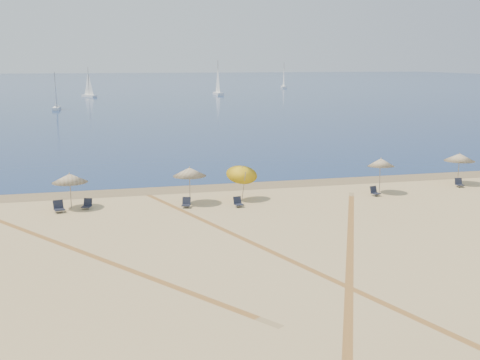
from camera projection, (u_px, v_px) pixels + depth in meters
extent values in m
plane|color=tan|center=(376.00, 332.00, 19.84)|extent=(160.00, 160.00, 0.00)
plane|color=#0C2151|center=(122.00, 83.00, 233.97)|extent=(500.00, 500.00, 0.00)
plane|color=olive|center=(227.00, 186.00, 42.68)|extent=(500.00, 500.00, 0.00)
cylinder|color=gray|center=(71.00, 192.00, 36.20)|extent=(0.05, 0.05, 2.09)
cone|color=#FFEFCF|center=(70.00, 178.00, 36.02)|extent=(2.21, 2.21, 0.55)
sphere|color=gray|center=(69.00, 173.00, 35.96)|extent=(0.08, 0.08, 0.08)
cylinder|color=gray|center=(190.00, 187.00, 37.35)|extent=(0.05, 0.05, 2.26)
cone|color=#FFEFCF|center=(190.00, 172.00, 37.16)|extent=(2.16, 2.16, 0.55)
sphere|color=gray|center=(189.00, 167.00, 37.09)|extent=(0.08, 0.08, 0.08)
cylinder|color=gray|center=(244.00, 186.00, 37.83)|extent=(0.05, 1.07, 2.13)
cone|color=yellow|center=(242.00, 171.00, 38.07)|extent=(2.07, 2.10, 1.40)
sphere|color=gray|center=(242.00, 167.00, 38.01)|extent=(0.08, 0.08, 0.08)
cylinder|color=gray|center=(380.00, 177.00, 40.41)|extent=(0.05, 0.17, 2.35)
cone|color=#FFEFCF|center=(381.00, 162.00, 40.15)|extent=(1.89, 1.91, 0.64)
sphere|color=gray|center=(381.00, 158.00, 40.09)|extent=(0.08, 0.08, 0.08)
cylinder|color=gray|center=(458.00, 170.00, 43.30)|extent=(0.05, 0.05, 2.21)
cone|color=#FFEFCF|center=(459.00, 157.00, 43.11)|extent=(2.25, 2.25, 0.55)
sphere|color=gray|center=(460.00, 153.00, 43.05)|extent=(0.08, 0.08, 0.08)
cube|color=black|center=(59.00, 209.00, 35.32)|extent=(0.73, 0.73, 0.05)
cube|color=black|center=(58.00, 204.00, 35.53)|extent=(0.64, 0.36, 0.54)
cylinder|color=#A5A5AD|center=(55.00, 212.00, 35.03)|extent=(0.03, 0.03, 0.20)
cylinder|color=#A5A5AD|center=(63.00, 211.00, 35.25)|extent=(0.03, 0.03, 0.20)
cube|color=black|center=(86.00, 207.00, 36.13)|extent=(0.69, 0.69, 0.05)
cube|color=black|center=(88.00, 202.00, 36.33)|extent=(0.57, 0.37, 0.48)
cylinder|color=#A5A5AD|center=(83.00, 209.00, 35.99)|extent=(0.02, 0.02, 0.17)
cylinder|color=#A5A5AD|center=(90.00, 209.00, 35.93)|extent=(0.02, 0.02, 0.17)
cube|color=black|center=(186.00, 205.00, 36.48)|extent=(0.66, 0.66, 0.05)
cube|color=black|center=(187.00, 201.00, 36.69)|extent=(0.56, 0.34, 0.47)
cylinder|color=#A5A5AD|center=(183.00, 207.00, 36.33)|extent=(0.02, 0.02, 0.17)
cylinder|color=#A5A5AD|center=(190.00, 207.00, 36.31)|extent=(0.02, 0.02, 0.17)
cube|color=black|center=(239.00, 204.00, 36.67)|extent=(0.61, 0.61, 0.05)
cube|color=black|center=(237.00, 200.00, 36.86)|extent=(0.55, 0.28, 0.47)
cylinder|color=#A5A5AD|center=(237.00, 207.00, 36.43)|extent=(0.02, 0.02, 0.17)
cylinder|color=#A5A5AD|center=(243.00, 206.00, 36.59)|extent=(0.02, 0.02, 0.17)
cube|color=black|center=(376.00, 193.00, 39.67)|extent=(0.66, 0.66, 0.05)
cube|color=black|center=(373.00, 189.00, 39.85)|extent=(0.57, 0.33, 0.48)
cylinder|color=#A5A5AD|center=(375.00, 196.00, 39.40)|extent=(0.02, 0.02, 0.18)
cylinder|color=#A5A5AD|center=(379.00, 195.00, 39.61)|extent=(0.02, 0.02, 0.18)
cube|color=black|center=(460.00, 185.00, 42.43)|extent=(0.61, 0.61, 0.05)
cube|color=black|center=(458.00, 181.00, 42.64)|extent=(0.55, 0.28, 0.47)
cylinder|color=#A5A5AD|center=(458.00, 187.00, 42.26)|extent=(0.02, 0.02, 0.17)
cylinder|color=#A5A5AD|center=(464.00, 186.00, 42.28)|extent=(0.02, 0.02, 0.17)
cube|color=white|center=(218.00, 94.00, 155.52)|extent=(1.81, 6.21, 0.67)
cylinder|color=gray|center=(218.00, 77.00, 154.63)|extent=(0.13, 0.13, 8.94)
cube|color=white|center=(57.00, 108.00, 108.96)|extent=(1.30, 4.74, 0.51)
cylinder|color=gray|center=(56.00, 91.00, 108.28)|extent=(0.10, 0.10, 6.85)
cube|color=white|center=(89.00, 96.00, 146.71)|extent=(3.86, 4.86, 0.55)
cylinder|color=gray|center=(88.00, 82.00, 145.99)|extent=(0.11, 0.11, 7.28)
cube|color=white|center=(284.00, 87.00, 195.15)|extent=(2.49, 5.85, 0.62)
cylinder|color=gray|center=(284.00, 75.00, 194.33)|extent=(0.12, 0.12, 8.26)
plane|color=tan|center=(266.00, 249.00, 28.51)|extent=(35.76, 35.76, 0.00)
plane|color=tan|center=(253.00, 243.00, 29.41)|extent=(35.76, 35.76, 0.00)
plane|color=tan|center=(350.00, 266.00, 26.21)|extent=(37.12, 37.12, 0.00)
plane|color=tan|center=(350.00, 258.00, 27.26)|extent=(37.12, 37.12, 0.00)
plane|color=tan|center=(62.00, 244.00, 29.23)|extent=(39.00, 39.00, 0.00)
plane|color=tan|center=(50.00, 240.00, 29.94)|extent=(39.00, 39.00, 0.00)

